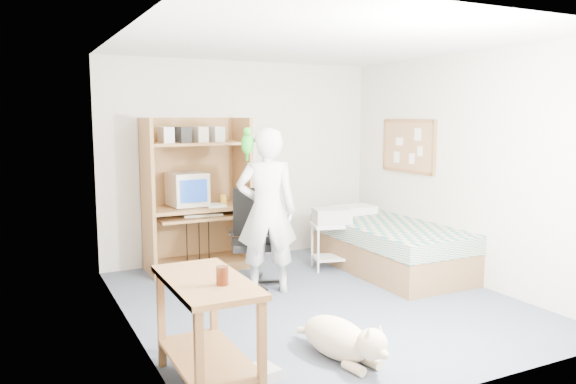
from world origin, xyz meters
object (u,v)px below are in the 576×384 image
at_px(office_chair, 253,251).
at_px(printer_cart, 332,239).
at_px(dog, 342,339).
at_px(side_desk, 207,316).
at_px(computer_hutch, 196,200).
at_px(person, 267,211).
at_px(bed, 389,246).

relative_size(office_chair, printer_cart, 1.86).
distance_m(office_chair, dog, 2.07).
bearing_deg(side_desk, computer_hutch, 73.86).
height_order(office_chair, person, person).
relative_size(office_chair, dog, 1.04).
distance_m(side_desk, person, 2.13).
height_order(side_desk, dog, side_desk).
xyz_separation_m(computer_hutch, bed, (2.00, -1.12, -0.53)).
height_order(bed, side_desk, side_desk).
bearing_deg(office_chair, dog, -75.27).
height_order(computer_hutch, side_desk, computer_hutch).
xyz_separation_m(office_chair, person, (0.03, -0.30, 0.49)).
height_order(computer_hutch, person, computer_hutch).
xyz_separation_m(bed, side_desk, (-2.85, -1.82, 0.21)).
bearing_deg(dog, person, 73.24).
height_order(side_desk, printer_cart, side_desk).
distance_m(bed, printer_cart, 0.68).
height_order(computer_hutch, dog, computer_hutch).
distance_m(person, dog, 1.90).
bearing_deg(bed, dog, -134.34).
bearing_deg(side_desk, printer_cart, 43.64).
bearing_deg(dog, computer_hutch, 82.80).
bearing_deg(dog, printer_cart, 50.01).
relative_size(side_desk, office_chair, 0.98).
xyz_separation_m(bed, person, (-1.63, -0.10, 0.56)).
xyz_separation_m(computer_hutch, printer_cart, (1.42, -0.77, -0.46)).
bearing_deg(side_desk, person, 54.54).
bearing_deg(dog, bed, 34.96).
xyz_separation_m(dog, printer_cart, (1.24, 2.21, 0.20)).
relative_size(bed, person, 1.19).
bearing_deg(person, printer_cart, -137.56).
height_order(side_desk, office_chair, office_chair).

